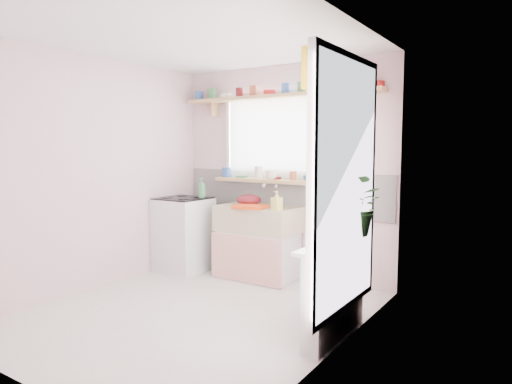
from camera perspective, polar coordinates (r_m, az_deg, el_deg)
The scene contains 19 objects.
room at distance 4.50m, azimuth 5.91°, elevation 3.47°, with size 3.20×3.20×3.20m.
sink_unit at distance 5.40m, azimuth 0.27°, elevation -6.19°, with size 0.95×0.65×1.11m.
cooker at distance 5.77m, azimuth -9.02°, elevation -5.19°, with size 0.58×0.58×0.93m.
radiator_ledge at distance 3.80m, azimuth 9.78°, elevation -11.91°, with size 0.22×0.95×0.78m.
windowsill at distance 5.45m, azimuth 1.34°, elevation 1.45°, with size 1.40×0.22×0.04m, color tan.
pine_shelf at distance 5.38m, azimuth 2.69°, elevation 11.84°, with size 2.52×0.24×0.04m, color tan.
shelf_crockery at distance 5.41m, azimuth 2.30°, elevation 12.59°, with size 2.47×0.11×0.12m.
sill_crockery at distance 5.47m, azimuth 0.91°, elevation 2.24°, with size 1.35×0.11×0.12m.
dish_tray at distance 5.15m, azimuth -0.71°, elevation -1.84°, with size 0.36×0.27×0.04m, color #EE4715.
colander at distance 5.39m, azimuth -0.91°, elevation -0.99°, with size 0.29×0.29×0.13m, color maroon.
jade_plant at distance 4.02m, azimuth 12.64°, elevation -1.56°, with size 0.48×0.42×0.54m, color #336327.
fruit_bowl at distance 3.89m, azimuth 9.71°, elevation -5.23°, with size 0.29×0.29×0.07m, color silver.
herb_pot at distance 3.63m, azimuth 7.99°, elevation -4.76°, with size 0.12×0.08×0.22m, color #306528.
soap_bottle_sink at distance 4.96m, azimuth 2.60°, elevation -1.10°, with size 0.10×0.10×0.21m, color #DCD261.
sill_cup at distance 5.34m, azimuth 1.95°, elevation 2.14°, with size 0.13×0.13×0.10m, color #EEE7CE.
sill_bowl at distance 5.12m, azimuth 7.08°, elevation 1.74°, with size 0.22×0.22×0.07m, color #2E5A95.
shelf_vase at distance 4.98m, azimuth 13.31°, elevation 13.39°, with size 0.16×0.16×0.16m, color #B05B36.
cooker_bottle at distance 5.62m, azimuth -6.79°, elevation 0.52°, with size 0.10×0.10×0.25m, color #428452.
fruit at distance 3.88m, azimuth 9.84°, elevation -4.36°, with size 0.20×0.14×0.10m.
Camera 1 is at (2.74, -3.13, 1.54)m, focal length 32.00 mm.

